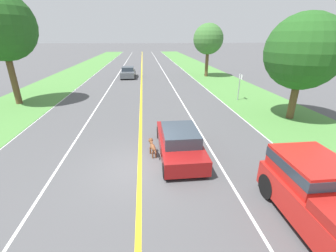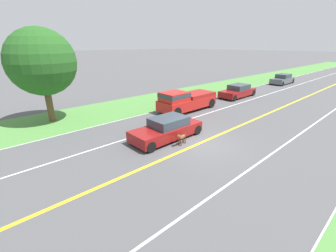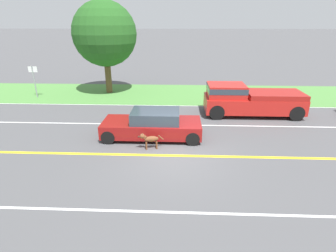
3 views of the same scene
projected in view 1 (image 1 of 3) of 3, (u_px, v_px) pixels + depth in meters
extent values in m
plane|color=#4C4C4F|center=(140.00, 167.00, 9.68)|extent=(400.00, 400.00, 0.00)
cube|color=yellow|center=(140.00, 167.00, 9.68)|extent=(0.18, 160.00, 0.01)
cube|color=white|center=(292.00, 159.00, 10.37)|extent=(0.14, 160.00, 0.01)
cube|color=white|center=(218.00, 163.00, 10.03)|extent=(0.10, 160.00, 0.01)
cube|color=white|center=(55.00, 172.00, 9.34)|extent=(0.10, 160.00, 0.01)
cube|color=maroon|center=(179.00, 144.00, 10.66)|extent=(1.83, 4.65, 0.64)
cube|color=#2D3842|center=(180.00, 134.00, 10.27)|extent=(1.58, 2.23, 0.53)
cylinder|color=black|center=(189.00, 131.00, 12.57)|extent=(0.22, 0.63, 0.63)
cylinder|color=black|center=(207.00, 168.00, 9.04)|extent=(0.22, 0.63, 0.63)
cylinder|color=black|center=(159.00, 132.00, 12.41)|extent=(0.22, 0.63, 0.63)
cylinder|color=black|center=(166.00, 171.00, 8.87)|extent=(0.22, 0.63, 0.63)
ellipsoid|color=brown|center=(153.00, 147.00, 10.45)|extent=(0.33, 0.67, 0.25)
cylinder|color=brown|center=(153.00, 150.00, 10.78)|extent=(0.07, 0.07, 0.34)
cylinder|color=brown|center=(156.00, 154.00, 10.38)|extent=(0.07, 0.07, 0.34)
cylinder|color=brown|center=(150.00, 151.00, 10.74)|extent=(0.07, 0.07, 0.34)
cylinder|color=brown|center=(153.00, 155.00, 10.34)|extent=(0.07, 0.07, 0.34)
cylinder|color=brown|center=(151.00, 143.00, 10.66)|extent=(0.17, 0.20, 0.17)
sphere|color=brown|center=(151.00, 140.00, 10.73)|extent=(0.26, 0.26, 0.22)
ellipsoid|color=#331E14|center=(150.00, 139.00, 10.87)|extent=(0.12, 0.12, 0.08)
cone|color=#55301C|center=(152.00, 139.00, 10.71)|extent=(0.08, 0.08, 0.10)
cone|color=#55301C|center=(149.00, 139.00, 10.68)|extent=(0.08, 0.08, 0.10)
cylinder|color=brown|center=(155.00, 150.00, 10.07)|extent=(0.10, 0.24, 0.24)
cube|color=red|center=(311.00, 168.00, 6.92)|extent=(1.77, 2.13, 0.73)
cube|color=#2D3842|center=(312.00, 165.00, 6.88)|extent=(1.79, 2.15, 0.32)
cylinder|color=black|center=(317.00, 183.00, 7.94)|extent=(0.22, 0.85, 0.85)
cylinder|color=black|center=(268.00, 186.00, 7.76)|extent=(0.22, 0.85, 0.85)
cube|color=#51565B|center=(128.00, 73.00, 30.80)|extent=(1.81, 4.41, 0.72)
cube|color=#2D3842|center=(128.00, 69.00, 30.73)|extent=(1.56, 2.12, 0.52)
cylinder|color=black|center=(121.00, 77.00, 29.15)|extent=(0.22, 0.64, 0.64)
cylinder|color=black|center=(123.00, 73.00, 32.45)|extent=(0.22, 0.64, 0.64)
cylinder|color=black|center=(134.00, 77.00, 29.31)|extent=(0.22, 0.64, 0.64)
cylinder|color=black|center=(135.00, 73.00, 32.61)|extent=(0.22, 0.64, 0.64)
cylinder|color=brown|center=(294.00, 98.00, 14.99)|extent=(0.47, 0.47, 2.85)
sphere|color=#23561E|center=(303.00, 52.00, 13.90)|extent=(4.66, 4.66, 4.66)
cylinder|color=brown|center=(207.00, 63.00, 31.06)|extent=(0.44, 0.44, 3.66)
sphere|color=#3D7033|center=(208.00, 39.00, 29.90)|extent=(3.97, 3.97, 3.97)
cylinder|color=brown|center=(13.00, 78.00, 18.04)|extent=(0.48, 0.48, 4.33)
sphere|color=#23561E|center=(0.00, 26.00, 16.63)|extent=(5.06, 5.06, 5.06)
cylinder|color=gray|center=(239.00, 87.00, 19.46)|extent=(0.08, 0.08, 2.31)
cube|color=white|center=(241.00, 77.00, 19.13)|extent=(0.03, 0.64, 0.40)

